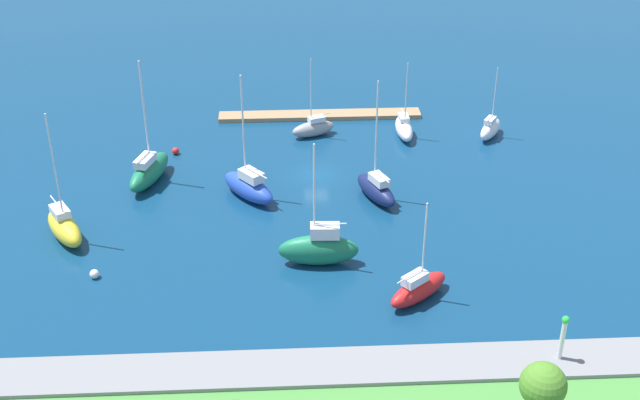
{
  "coord_description": "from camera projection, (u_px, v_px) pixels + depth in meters",
  "views": [
    {
      "loc": [
        3.52,
        76.98,
        41.22
      ],
      "look_at": [
        0.0,
        7.92,
        1.5
      ],
      "focal_mm": 46.82,
      "sensor_mm": 36.0,
      "label": 1
    }
  ],
  "objects": [
    {
      "name": "water",
      "position": [
        316.0,
        175.0,
        87.35
      ],
      "size": [
        160.0,
        160.0,
        0.0
      ],
      "primitive_type": "plane",
      "color": "navy",
      "rests_on": "ground"
    },
    {
      "name": "pier_dock",
      "position": [
        320.0,
        115.0,
        100.0
      ],
      "size": [
        24.14,
        2.35,
        0.5
      ],
      "primitive_type": "cube",
      "color": "#997A56",
      "rests_on": "ground"
    },
    {
      "name": "breakwater",
      "position": [
        337.0,
        372.0,
        59.88
      ],
      "size": [
        56.23,
        3.97,
        1.31
      ],
      "primitive_type": "cube",
      "color": "gray",
      "rests_on": "ground"
    },
    {
      "name": "harbor_beacon",
      "position": [
        563.0,
        334.0,
        59.19
      ],
      "size": [
        0.56,
        0.56,
        3.73
      ],
      "color": "silver",
      "rests_on": "breakwater"
    },
    {
      "name": "park_tree_west",
      "position": [
        543.0,
        385.0,
        52.79
      ],
      "size": [
        3.03,
        3.03,
        5.27
      ],
      "color": "brown",
      "rests_on": "shoreline_park"
    },
    {
      "name": "sailboat_green_off_beacon",
      "position": [
        319.0,
        248.0,
        72.29
      ],
      "size": [
        7.07,
        2.48,
        11.64
      ],
      "rotation": [
        0.0,
        0.0,
        6.24
      ],
      "color": "#19724C",
      "rests_on": "water"
    },
    {
      "name": "sailboat_white_near_pier",
      "position": [
        404.0,
        128.0,
        94.98
      ],
      "size": [
        1.96,
        5.67,
        8.97
      ],
      "rotation": [
        0.0,
        0.0,
        1.61
      ],
      "color": "white",
      "rests_on": "water"
    },
    {
      "name": "sailboat_red_inner_mooring",
      "position": [
        418.0,
        288.0,
        68.01
      ],
      "size": [
        6.04,
        5.39,
        8.99
      ],
      "rotation": [
        0.0,
        0.0,
        3.82
      ],
      "color": "red",
      "rests_on": "water"
    },
    {
      "name": "sailboat_yellow_far_south",
      "position": [
        64.0,
        227.0,
        75.85
      ],
      "size": [
        5.22,
        6.64,
        12.67
      ],
      "rotation": [
        0.0,
        0.0,
        2.12
      ],
      "color": "yellow",
      "rests_on": "water"
    },
    {
      "name": "sailboat_navy_lone_south",
      "position": [
        376.0,
        189.0,
        82.3
      ],
      "size": [
        4.47,
        6.75,
        12.43
      ],
      "rotation": [
        0.0,
        0.0,
        5.13
      ],
      "color": "#141E4C",
      "rests_on": "water"
    },
    {
      "name": "sailboat_blue_outer_mooring",
      "position": [
        249.0,
        186.0,
        82.5
      ],
      "size": [
        6.34,
        6.97,
        12.89
      ],
      "rotation": [
        0.0,
        0.0,
        5.4
      ],
      "color": "#2347B2",
      "rests_on": "water"
    },
    {
      "name": "sailboat_gray_mid_basin",
      "position": [
        313.0,
        128.0,
        95.11
      ],
      "size": [
        5.41,
        3.5,
        9.31
      ],
      "rotation": [
        0.0,
        0.0,
        0.37
      ],
      "color": "gray",
      "rests_on": "water"
    },
    {
      "name": "sailboat_green_far_north",
      "position": [
        149.0,
        171.0,
        85.25
      ],
      "size": [
        4.56,
        8.17,
        13.05
      ],
      "rotation": [
        0.0,
        0.0,
        4.39
      ],
      "color": "#19724C",
      "rests_on": "water"
    },
    {
      "name": "sailboat_white_center_basin",
      "position": [
        490.0,
        129.0,
        94.75
      ],
      "size": [
        3.96,
        4.93,
        8.33
      ],
      "rotation": [
        0.0,
        0.0,
        4.13
      ],
      "color": "white",
      "rests_on": "water"
    },
    {
      "name": "mooring_buoy_white",
      "position": [
        94.0,
        274.0,
        70.97
      ],
      "size": [
        0.8,
        0.8,
        0.8
      ],
      "primitive_type": "sphere",
      "color": "white",
      "rests_on": "water"
    },
    {
      "name": "mooring_buoy_red",
      "position": [
        176.0,
        151.0,
        91.34
      ],
      "size": [
        0.79,
        0.79,
        0.79
      ],
      "primitive_type": "sphere",
      "color": "red",
      "rests_on": "water"
    }
  ]
}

